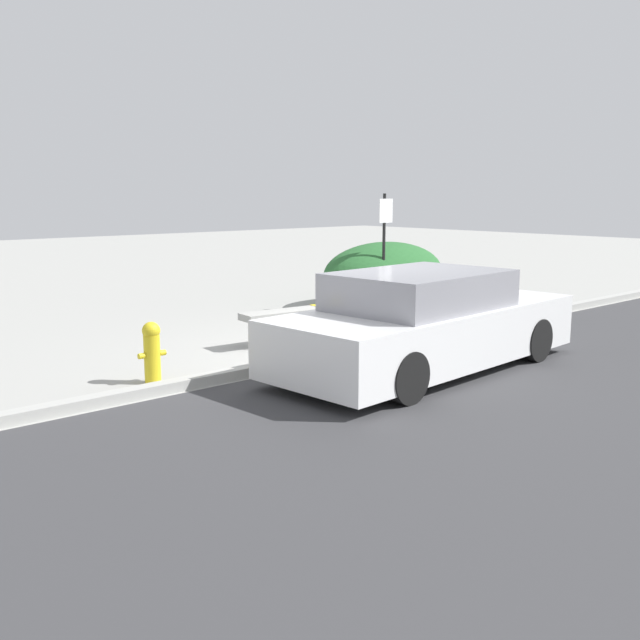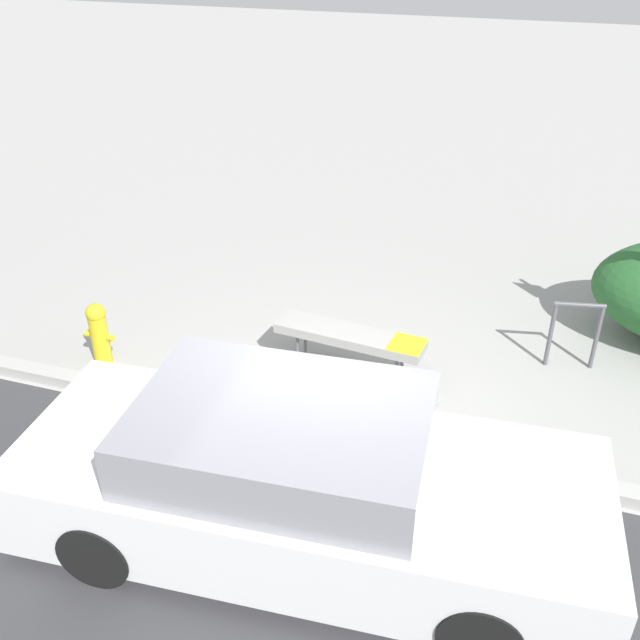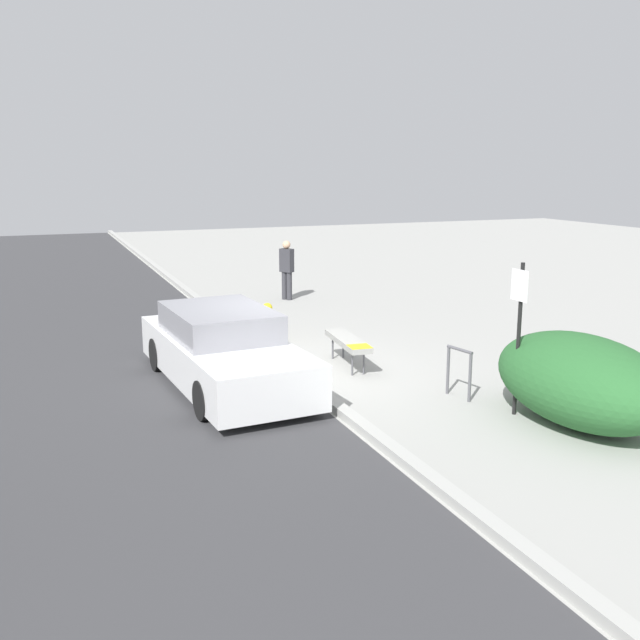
{
  "view_description": "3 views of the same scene",
  "coord_description": "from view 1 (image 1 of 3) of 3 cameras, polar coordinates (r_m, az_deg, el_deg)",
  "views": [
    {
      "loc": [
        -6.96,
        -7.24,
        2.3
      ],
      "look_at": [
        -0.74,
        -0.16,
        0.62
      ],
      "focal_mm": 40.0,
      "sensor_mm": 36.0,
      "label": 1
    },
    {
      "loc": [
        1.57,
        -5.24,
        4.6
      ],
      "look_at": [
        -0.48,
        1.11,
        0.66
      ],
      "focal_mm": 40.0,
      "sensor_mm": 36.0,
      "label": 2
    },
    {
      "loc": [
        11.52,
        -4.12,
        3.66
      ],
      "look_at": [
        -0.18,
        0.62,
        0.92
      ],
      "focal_mm": 40.0,
      "sensor_mm": 36.0,
      "label": 3
    }
  ],
  "objects": [
    {
      "name": "parked_car_near",
      "position": [
        9.42,
        8.46,
        -0.31
      ],
      "size": [
        4.76,
        2.04,
        1.32
      ],
      "rotation": [
        0.0,
        0.0,
        0.07
      ],
      "color": "black",
      "rests_on": "ground_plane"
    },
    {
      "name": "curb",
      "position": [
        10.29,
        2.52,
        -2.46
      ],
      "size": [
        60.0,
        0.2,
        0.13
      ],
      "color": "#A8A8A3",
      "rests_on": "ground_plane"
    },
    {
      "name": "sign_post",
      "position": [
        14.02,
        5.17,
        6.31
      ],
      "size": [
        0.36,
        0.08,
        2.3
      ],
      "color": "black",
      "rests_on": "ground_plane"
    },
    {
      "name": "ground_plane",
      "position": [
        10.3,
        2.52,
        -2.82
      ],
      "size": [
        60.0,
        60.0,
        0.0
      ],
      "primitive_type": "plane",
      "color": "#9E9E99"
    },
    {
      "name": "bike_rack",
      "position": [
        13.17,
        3.2,
        2.23
      ],
      "size": [
        0.55,
        0.15,
        0.83
      ],
      "rotation": [
        0.0,
        0.0,
        0.19
      ],
      "color": "#515156",
      "rests_on": "ground_plane"
    },
    {
      "name": "fire_hydrant",
      "position": [
        8.94,
        -13.3,
        -2.39
      ],
      "size": [
        0.36,
        0.22,
        0.77
      ],
      "color": "gold",
      "rests_on": "ground_plane"
    },
    {
      "name": "shrub_hedge",
      "position": [
        15.0,
        5.19,
        3.75
      ],
      "size": [
        3.04,
        1.81,
        1.31
      ],
      "color": "#28602D",
      "rests_on": "ground_plane"
    },
    {
      "name": "bench",
      "position": [
        10.97,
        -2.25,
        0.54
      ],
      "size": [
        1.7,
        0.55,
        0.55
      ],
      "rotation": [
        0.0,
        0.0,
        -0.1
      ],
      "color": "#515156",
      "rests_on": "ground_plane"
    }
  ]
}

